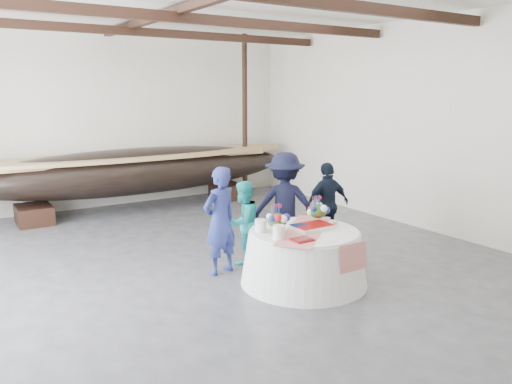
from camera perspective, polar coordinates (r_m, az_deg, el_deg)
floor at (r=8.50m, az=-3.66°, el=-9.09°), size 10.00×12.00×0.01m
wall_back at (r=13.55m, az=-16.30°, el=7.94°), size 10.00×0.02×4.50m
wall_right at (r=11.27m, az=19.19°, el=7.13°), size 0.02×12.00×4.50m
pavilion_structure at (r=8.78m, az=-6.87°, el=18.08°), size 9.80×11.76×4.50m
longboat_display at (r=12.91m, az=-13.17°, el=2.40°), size 8.44×1.69×1.58m
banquet_table at (r=7.94m, az=5.49°, el=-7.36°), size 1.99×1.99×0.85m
tabletop_items at (r=7.83m, az=4.82°, el=-3.23°), size 1.76×1.62×0.40m
guest_woman_blue at (r=8.20m, az=-4.14°, el=-3.29°), size 0.74×0.57×1.79m
guest_woman_teal at (r=8.73m, az=-1.48°, el=-3.48°), size 0.86×0.76×1.46m
guest_man_left at (r=9.07m, az=3.30°, el=-1.44°), size 1.42×1.25×1.91m
guest_man_right at (r=9.74m, az=8.14°, el=-1.44°), size 1.00×0.49×1.65m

